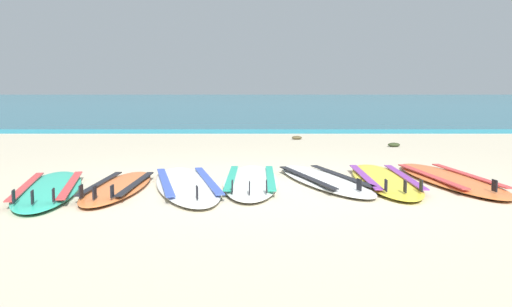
# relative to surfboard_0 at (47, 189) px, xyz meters

# --- Properties ---
(ground_plane) EXTENTS (80.00, 80.00, 0.00)m
(ground_plane) POSITION_rel_surfboard_0_xyz_m (2.14, 0.17, -0.04)
(ground_plane) COLOR #C1B599
(sea) EXTENTS (80.00, 60.00, 0.10)m
(sea) POSITION_rel_surfboard_0_xyz_m (2.14, 37.05, 0.01)
(sea) COLOR #23667A
(sea) RESTS_ON ground
(surfboard_0) EXTENTS (1.05, 2.38, 0.18)m
(surfboard_0) POSITION_rel_surfboard_0_xyz_m (0.00, 0.00, 0.00)
(surfboard_0) COLOR #2DB793
(surfboard_0) RESTS_ON ground
(surfboard_1) EXTENTS (0.54, 2.01, 0.18)m
(surfboard_1) POSITION_rel_surfboard_0_xyz_m (0.66, 0.11, 0.00)
(surfboard_1) COLOR orange
(surfboard_1) RESTS_ON ground
(surfboard_2) EXTENTS (1.13, 2.53, 0.18)m
(surfboard_2) POSITION_rel_surfboard_0_xyz_m (1.33, 0.27, -0.00)
(surfboard_2) COLOR silver
(surfboard_2) RESTS_ON ground
(surfboard_3) EXTENTS (0.59, 2.32, 0.18)m
(surfboard_3) POSITION_rel_surfboard_0_xyz_m (1.99, 0.47, -0.00)
(surfboard_3) COLOR silver
(surfboard_3) RESTS_ON ground
(surfboard_4) EXTENTS (1.15, 2.30, 0.18)m
(surfboard_4) POSITION_rel_surfboard_0_xyz_m (2.78, 0.56, -0.00)
(surfboard_4) COLOR white
(surfboard_4) RESTS_ON ground
(surfboard_5) EXTENTS (0.64, 2.38, 0.18)m
(surfboard_5) POSITION_rel_surfboard_0_xyz_m (3.44, 0.55, -0.00)
(surfboard_5) COLOR yellow
(surfboard_5) RESTS_ON ground
(surfboard_6) EXTENTS (0.86, 2.48, 0.18)m
(surfboard_6) POSITION_rel_surfboard_0_xyz_m (4.16, 0.61, -0.00)
(surfboard_6) COLOR orange
(surfboard_6) RESTS_ON ground
(seaweed_clump_near_shoreline) EXTENTS (0.20, 0.16, 0.07)m
(seaweed_clump_near_shoreline) POSITION_rel_surfboard_0_xyz_m (2.86, 5.66, -0.00)
(seaweed_clump_near_shoreline) COLOR #4C4228
(seaweed_clump_near_shoreline) RESTS_ON ground
(seaweed_clump_mid_sand) EXTENTS (0.21, 0.17, 0.07)m
(seaweed_clump_mid_sand) POSITION_rel_surfboard_0_xyz_m (4.45, 4.27, -0.00)
(seaweed_clump_mid_sand) COLOR #2D381E
(seaweed_clump_mid_sand) RESTS_ON ground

